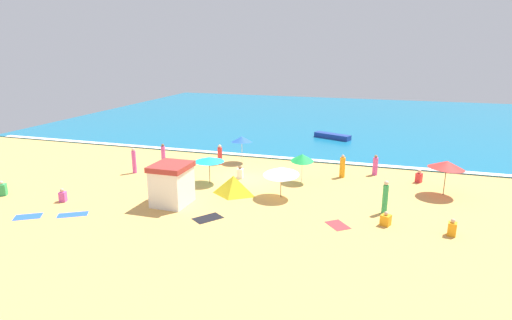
# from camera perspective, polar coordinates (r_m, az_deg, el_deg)

# --- Properties ---
(ground_plane) EXTENTS (60.00, 60.00, 0.00)m
(ground_plane) POSITION_cam_1_polar(r_m,az_deg,el_deg) (29.63, -1.37, -2.69)
(ground_plane) COLOR #E0A856
(ocean_water) EXTENTS (60.00, 44.00, 0.10)m
(ocean_water) POSITION_cam_1_polar(r_m,az_deg,el_deg) (56.17, 7.91, 5.82)
(ocean_water) COLOR #146B93
(ocean_water) RESTS_ON ground_plane
(wave_breaker_foam) EXTENTS (57.00, 0.70, 0.01)m
(wave_breaker_foam) POSITION_cam_1_polar(r_m,az_deg,el_deg) (35.38, 1.91, 0.47)
(wave_breaker_foam) COLOR white
(wave_breaker_foam) RESTS_ON ocean_water
(lifeguard_cabana) EXTENTS (2.09, 2.34, 2.48)m
(lifeguard_cabana) POSITION_cam_1_polar(r_m,az_deg,el_deg) (25.27, -11.43, -3.20)
(lifeguard_cabana) COLOR white
(lifeguard_cabana) RESTS_ON ground_plane
(beach_umbrella_0) EXTENTS (2.70, 2.70, 1.86)m
(beach_umbrella_0) POSITION_cam_1_polar(r_m,az_deg,el_deg) (28.62, -6.41, 0.10)
(beach_umbrella_0) COLOR #4C3823
(beach_umbrella_0) RESTS_ON ground_plane
(beach_umbrella_1) EXTENTS (3.11, 3.10, 2.30)m
(beach_umbrella_1) POSITION_cam_1_polar(r_m,az_deg,el_deg) (28.65, 24.61, -0.59)
(beach_umbrella_1) COLOR #4C3823
(beach_umbrella_1) RESTS_ON ground_plane
(beach_umbrella_2) EXTENTS (2.08, 2.11, 2.22)m
(beach_umbrella_2) POSITION_cam_1_polar(r_m,az_deg,el_deg) (33.59, -1.95, 2.85)
(beach_umbrella_2) COLOR silver
(beach_umbrella_2) RESTS_ON ground_plane
(beach_umbrella_3) EXTENTS (2.41, 2.44, 2.08)m
(beach_umbrella_3) POSITION_cam_1_polar(r_m,az_deg,el_deg) (25.75, 3.45, -1.49)
(beach_umbrella_3) COLOR #4C3823
(beach_umbrella_3) RESTS_ON ground_plane
(beach_umbrella_4) EXTENTS (1.96, 1.99, 2.11)m
(beach_umbrella_4) POSITION_cam_1_polar(r_m,az_deg,el_deg) (28.76, 6.34, 0.33)
(beach_umbrella_4) COLOR silver
(beach_umbrella_4) RESTS_ON ground_plane
(beach_tent) EXTENTS (2.06, 1.45, 1.28)m
(beach_tent) POSITION_cam_1_polar(r_m,az_deg,el_deg) (26.47, -3.08, -3.48)
(beach_tent) COLOR yellow
(beach_tent) RESTS_ON ground_plane
(beachgoer_0) EXTENTS (0.43, 0.43, 0.93)m
(beachgoer_0) POSITION_cam_1_polar(r_m,az_deg,el_deg) (29.86, -2.19, -1.75)
(beachgoer_0) COLOR white
(beachgoer_0) RESTS_ON ground_plane
(beachgoer_1) EXTENTS (0.50, 0.50, 1.62)m
(beachgoer_1) POSITION_cam_1_polar(r_m,az_deg,el_deg) (33.38, -4.95, 0.67)
(beachgoer_1) COLOR red
(beachgoer_1) RESTS_ON ground_plane
(beachgoer_2) EXTENTS (0.62, 0.62, 0.96)m
(beachgoer_2) POSITION_cam_1_polar(r_m,az_deg,el_deg) (30.94, -31.33, -3.42)
(beachgoer_2) COLOR green
(beachgoer_2) RESTS_ON ground_plane
(beachgoer_3) EXTENTS (0.46, 0.46, 1.70)m
(beachgoer_3) POSITION_cam_1_polar(r_m,az_deg,el_deg) (33.98, -12.54, 0.70)
(beachgoer_3) COLOR #D84CA5
(beachgoer_3) RESTS_ON ground_plane
(beachgoer_4) EXTENTS (0.40, 0.40, 1.93)m
(beachgoer_4) POSITION_cam_1_polar(r_m,az_deg,el_deg) (32.24, -16.32, -0.11)
(beachgoer_4) COLOR #D84CA5
(beachgoer_4) RESTS_ON ground_plane
(beachgoer_5) EXTENTS (0.61, 0.61, 0.78)m
(beachgoer_5) POSITION_cam_1_polar(r_m,az_deg,el_deg) (23.24, 17.29, -7.78)
(beachgoer_5) COLOR orange
(beachgoer_5) RESTS_ON ground_plane
(beachgoer_6) EXTENTS (0.43, 0.43, 1.94)m
(beachgoer_6) POSITION_cam_1_polar(r_m,az_deg,el_deg) (24.60, 17.23, -4.91)
(beachgoer_6) COLOR green
(beachgoer_6) RESTS_ON ground_plane
(beachgoer_7) EXTENTS (0.46, 0.46, 1.52)m
(beachgoer_7) POSITION_cam_1_polar(r_m,az_deg,el_deg) (31.74, 15.97, -0.76)
(beachgoer_7) COLOR #D84CA5
(beachgoer_7) RESTS_ON ground_plane
(beachgoer_8) EXTENTS (0.55, 0.55, 1.68)m
(beachgoer_8) POSITION_cam_1_polar(r_m,az_deg,el_deg) (30.59, 11.72, -0.93)
(beachgoer_8) COLOR orange
(beachgoer_8) RESTS_ON ground_plane
(beachgoer_9) EXTENTS (0.47, 0.47, 0.91)m
(beachgoer_9) POSITION_cam_1_polar(r_m,az_deg,el_deg) (23.20, 25.21, -8.44)
(beachgoer_9) COLOR orange
(beachgoer_9) RESTS_ON ground_plane
(beachgoer_10) EXTENTS (0.47, 0.47, 0.85)m
(beachgoer_10) POSITION_cam_1_polar(r_m,az_deg,el_deg) (28.01, -24.89, -4.45)
(beachgoer_10) COLOR #D84CA5
(beachgoer_10) RESTS_ON ground_plane
(beachgoer_11) EXTENTS (0.51, 0.51, 0.92)m
(beachgoer_11) POSITION_cam_1_polar(r_m,az_deg,el_deg) (31.04, 21.36, -2.15)
(beachgoer_11) COLOR red
(beachgoer_11) RESTS_ON ground_plane
(beach_towel_0) EXTENTS (1.74, 1.44, 0.01)m
(beach_towel_0) POSITION_cam_1_polar(r_m,az_deg,el_deg) (25.78, -23.74, -6.84)
(beach_towel_0) COLOR blue
(beach_towel_0) RESTS_ON ground_plane
(beach_towel_1) EXTENTS (1.50, 1.56, 0.01)m
(beach_towel_1) POSITION_cam_1_polar(r_m,az_deg,el_deg) (22.73, 11.09, -8.73)
(beach_towel_1) COLOR red
(beach_towel_1) RESTS_ON ground_plane
(beach_towel_2) EXTENTS (1.65, 1.48, 0.01)m
(beach_towel_2) POSITION_cam_1_polar(r_m,az_deg,el_deg) (26.58, -28.69, -6.80)
(beach_towel_2) COLOR blue
(beach_towel_2) RESTS_ON ground_plane
(beach_towel_3) EXTENTS (1.70, 1.82, 0.01)m
(beach_towel_3) POSITION_cam_1_polar(r_m,az_deg,el_deg) (23.32, -6.59, -7.90)
(beach_towel_3) COLOR black
(beach_towel_3) RESTS_ON ground_plane
(small_boat_0) EXTENTS (3.84, 2.29, 0.50)m
(small_boat_0) POSITION_cam_1_polar(r_m,az_deg,el_deg) (42.99, 10.39, 3.23)
(small_boat_0) COLOR navy
(small_boat_0) RESTS_ON ocean_water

